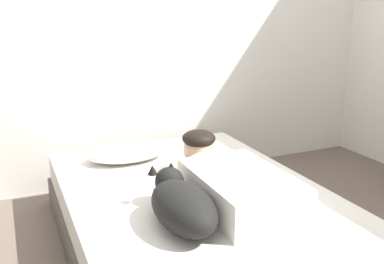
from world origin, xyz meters
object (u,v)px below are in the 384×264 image
person_lying (227,178)px  cell_phone (200,215)px  bed (198,223)px  coffee_cup (205,154)px  pillow (127,152)px  dog (181,203)px

person_lying → cell_phone: bearing=-147.1°
bed → coffee_cup: 0.58m
bed → cell_phone: bearing=-112.7°
pillow → person_lying: bearing=-66.6°
cell_phone → dog: bearing=-160.6°
pillow → coffee_cup: bearing=-22.4°
pillow → dog: (-0.01, -0.95, 0.05)m
coffee_cup → cell_phone: 0.81m
pillow → cell_phone: 0.92m
person_lying → dog: 0.39m
bed → coffee_cup: coffee_cup is taller
pillow → cell_phone: pillow is taller
pillow → dog: size_ratio=0.90×
person_lying → coffee_cup: (0.14, 0.57, -0.07)m
bed → dog: 0.46m
bed → cell_phone: size_ratio=14.50×
bed → dog: bearing=-126.6°
cell_phone → coffee_cup: bearing=62.6°
dog → cell_phone: (0.11, 0.04, -0.10)m
cell_phone → person_lying: bearing=32.9°
bed → cell_phone: 0.33m
pillow → coffee_cup: 0.51m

